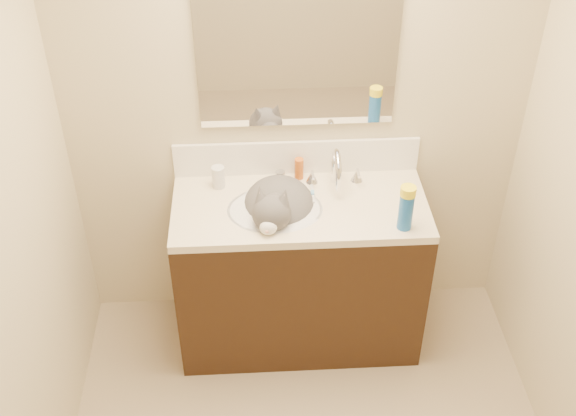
{
  "coord_description": "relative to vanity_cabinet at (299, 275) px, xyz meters",
  "views": [
    {
      "loc": [
        -0.21,
        -1.7,
        2.91
      ],
      "look_at": [
        -0.06,
        0.92,
        0.88
      ],
      "focal_mm": 45.0,
      "sensor_mm": 36.0,
      "label": 1
    }
  ],
  "objects": [
    {
      "name": "room_shell",
      "position": [
        0.0,
        -0.97,
        1.08
      ],
      "size": [
        2.24,
        2.54,
        2.52
      ],
      "color": "beige",
      "rests_on": "ground"
    },
    {
      "name": "spray_cap",
      "position": [
        0.45,
        -0.2,
        0.65
      ],
      "size": [
        0.07,
        0.07,
        0.04
      ],
      "primitive_type": "cylinder",
      "rotation": [
        0.0,
        0.0,
        -0.07
      ],
      "color": "yellow",
      "rests_on": "spray_can"
    },
    {
      "name": "toothbrush_head",
      "position": [
        0.06,
        0.07,
        0.46
      ],
      "size": [
        0.02,
        0.03,
        0.02
      ],
      "primitive_type": "cube",
      "rotation": [
        0.0,
        0.0,
        -0.04
      ],
      "color": "#63A3D3",
      "rests_on": "counter_slab"
    },
    {
      "name": "mirror",
      "position": [
        0.0,
        0.26,
        1.13
      ],
      "size": [
        0.9,
        0.02,
        0.8
      ],
      "primitive_type": "cube",
      "color": "white",
      "rests_on": "room_shell"
    },
    {
      "name": "backsplash",
      "position": [
        0.0,
        0.26,
        0.54
      ],
      "size": [
        1.2,
        0.02,
        0.18
      ],
      "primitive_type": "cube",
      "color": "white",
      "rests_on": "counter_slab"
    },
    {
      "name": "vanity_cabinet",
      "position": [
        0.0,
        0.0,
        0.0
      ],
      "size": [
        1.2,
        0.55,
        0.82
      ],
      "primitive_type": "cube",
      "color": "black",
      "rests_on": "ground"
    },
    {
      "name": "counter_slab",
      "position": [
        0.0,
        0.0,
        0.43
      ],
      "size": [
        1.2,
        0.55,
        0.04
      ],
      "primitive_type": "cube",
      "color": "beige",
      "rests_on": "vanity_cabinet"
    },
    {
      "name": "pill_bottle",
      "position": [
        -0.38,
        0.17,
        0.51
      ],
      "size": [
        0.08,
        0.08,
        0.11
      ],
      "primitive_type": "cylinder",
      "rotation": [
        0.0,
        0.0,
        -0.37
      ],
      "color": "silver",
      "rests_on": "counter_slab"
    },
    {
      "name": "faucet",
      "position": [
        0.18,
        0.14,
        0.54
      ],
      "size": [
        0.28,
        0.2,
        0.21
      ],
      "color": "silver",
      "rests_on": "counter_slab"
    },
    {
      "name": "spray_can",
      "position": [
        0.45,
        -0.2,
        0.54
      ],
      "size": [
        0.07,
        0.07,
        0.18
      ],
      "primitive_type": "cylinder",
      "rotation": [
        0.0,
        0.0,
        -0.07
      ],
      "color": "blue",
      "rests_on": "counter_slab"
    },
    {
      "name": "silver_jar",
      "position": [
        -0.08,
        0.2,
        0.48
      ],
      "size": [
        0.05,
        0.05,
        0.05
      ],
      "primitive_type": "cylinder",
      "rotation": [
        0.0,
        0.0,
        0.17
      ],
      "color": "#B7B7BC",
      "rests_on": "counter_slab"
    },
    {
      "name": "basin",
      "position": [
        -0.12,
        -0.03,
        0.38
      ],
      "size": [
        0.45,
        0.36,
        0.14
      ],
      "primitive_type": "ellipsoid",
      "color": "white",
      "rests_on": "vanity_cabinet"
    },
    {
      "name": "pill_label",
      "position": [
        -0.38,
        0.17,
        0.49
      ],
      "size": [
        0.07,
        0.07,
        0.04
      ],
      "primitive_type": "cylinder",
      "rotation": [
        0.0,
        0.0,
        -0.37
      ],
      "color": "orange",
      "rests_on": "pill_bottle"
    },
    {
      "name": "toothbrush",
      "position": [
        0.06,
        0.07,
        0.45
      ],
      "size": [
        0.02,
        0.14,
        0.01
      ],
      "primitive_type": "cube",
      "rotation": [
        0.0,
        0.0,
        -0.04
      ],
      "color": "silver",
      "rests_on": "counter_slab"
    },
    {
      "name": "amber_bottle",
      "position": [
        0.01,
        0.22,
        0.5
      ],
      "size": [
        0.05,
        0.05,
        0.11
      ],
      "primitive_type": "cylinder",
      "rotation": [
        0.0,
        0.0,
        -0.16
      ],
      "color": "#C45917",
      "rests_on": "counter_slab"
    },
    {
      "name": "cat",
      "position": [
        -0.1,
        -0.0,
        0.44
      ],
      "size": [
        0.42,
        0.51,
        0.35
      ],
      "rotation": [
        0.0,
        0.0,
        -0.24
      ],
      "color": "#4B494B",
      "rests_on": "basin"
    }
  ]
}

